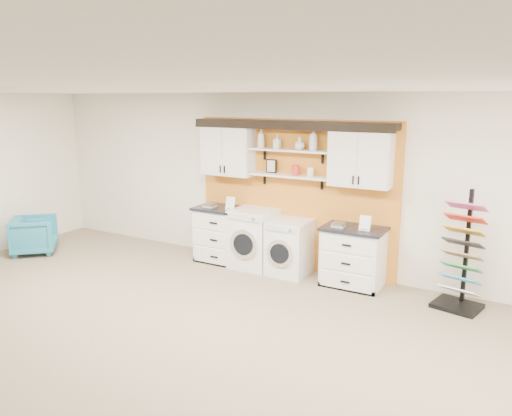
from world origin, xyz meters
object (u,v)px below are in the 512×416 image
Objects in this scene: washer at (254,238)px; armchair at (34,235)px; dryer at (289,247)px; base_cabinet_left at (224,234)px; sample_rack at (461,271)px; base_cabinet_right at (353,256)px.

armchair is at bearing -161.00° from washer.
dryer is at bearing -116.73° from armchair.
dryer is 4.60m from armchair.
sample_rack is (3.75, -0.08, 0.04)m from base_cabinet_left.
washer is at bearing -114.13° from armchair.
sample_rack is at bearing -1.78° from dryer.
sample_rack reaches higher than armchair.
washer is 1.12× the size of dryer.
base_cabinet_left is 0.59m from washer.
base_cabinet_left reaches higher than dryer.
washer reaches higher than dryer.
dryer is at bearing -179.81° from base_cabinet_right.
washer is 1.33× the size of armchair.
base_cabinet_left is at bearing 179.67° from washer.
sample_rack is at bearing -1.25° from base_cabinet_left.
armchair is at bearing -163.60° from dryer.
washer is (-1.68, -0.00, 0.04)m from base_cabinet_right.
base_cabinet_left is at bearing 179.84° from dryer.
sample_rack is at bearing -1.42° from washer.
base_cabinet_left is 1.32× the size of armchair.
armchair is at bearing -157.78° from base_cabinet_left.
base_cabinet_left is 0.60× the size of sample_rack.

